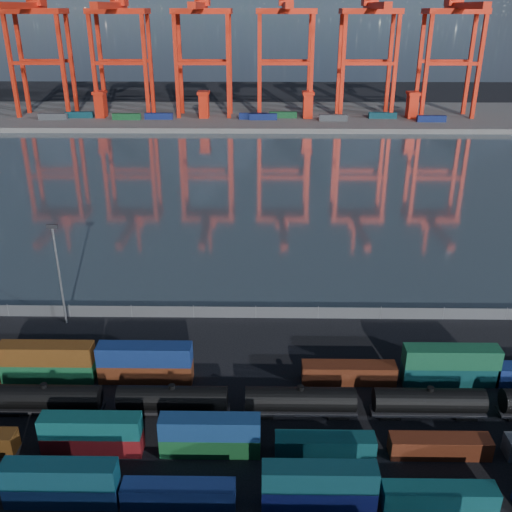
{
  "coord_description": "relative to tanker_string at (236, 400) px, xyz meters",
  "views": [
    {
      "loc": [
        1.17,
        -52.14,
        45.75
      ],
      "look_at": [
        0.0,
        30.0,
        10.0
      ],
      "focal_mm": 40.0,
      "sensor_mm": 36.0,
      "label": 1
    }
  ],
  "objects": [
    {
      "name": "tanker_string",
      "position": [
        0.0,
        0.0,
        0.0
      ],
      "size": [
        122.31,
        2.97,
        4.24
      ],
      "color": "black",
      "rests_on": "ground"
    },
    {
      "name": "container_row_south",
      "position": [
        8.04,
        -13.76,
        -0.13
      ],
      "size": [
        139.97,
        2.31,
        4.92
      ],
      "color": "#36393A",
      "rests_on": "ground"
    },
    {
      "name": "container_row_north",
      "position": [
        -4.62,
        6.96,
        -0.01
      ],
      "size": [
        141.56,
        2.53,
        5.38
      ],
      "color": "navy",
      "rests_on": "ground"
    },
    {
      "name": "far_quay",
      "position": [
        2.01,
        205.81,
        -1.13
      ],
      "size": [
        700.0,
        70.0,
        2.0
      ],
      "primitive_type": "cube",
      "color": "#514F4C",
      "rests_on": "ground"
    },
    {
      "name": "waterfront_fence",
      "position": [
        2.01,
        23.81,
        -1.13
      ],
      "size": [
        160.12,
        0.12,
        2.2
      ],
      "color": "#595B5E",
      "rests_on": "ground"
    },
    {
      "name": "harbor_water",
      "position": [
        2.01,
        100.81,
        -2.12
      ],
      "size": [
        700.0,
        700.0,
        0.0
      ],
      "primitive_type": "plane",
      "color": "#313F47",
      "rests_on": "ground"
    },
    {
      "name": "quay_containers",
      "position": [
        -8.99,
        191.28,
        1.17
      ],
      "size": [
        172.58,
        10.99,
        2.6
      ],
      "color": "navy",
      "rests_on": "far_quay"
    },
    {
      "name": "ground",
      "position": [
        2.01,
        -4.19,
        -2.13
      ],
      "size": [
        700.0,
        700.0,
        0.0
      ],
      "primitive_type": "plane",
      "color": "black",
      "rests_on": "ground"
    },
    {
      "name": "gantry_cranes",
      "position": [
        -5.49,
        199.1,
        37.5
      ],
      "size": [
        199.87,
        47.74,
        64.65
      ],
      "color": "red",
      "rests_on": "ground"
    },
    {
      "name": "straddle_carriers",
      "position": [
        -0.49,
        195.81,
        5.69
      ],
      "size": [
        140.0,
        7.0,
        11.1
      ],
      "color": "red",
      "rests_on": "far_quay"
    },
    {
      "name": "yard_light_mast",
      "position": [
        -27.99,
        21.81,
        7.17
      ],
      "size": [
        1.6,
        0.4,
        16.6
      ],
      "color": "slate",
      "rests_on": "ground"
    },
    {
      "name": "container_row_mid",
      "position": [
        2.19,
        -6.58,
        -0.52
      ],
      "size": [
        140.87,
        2.27,
        4.83
      ],
      "color": "#404145",
      "rests_on": "ground"
    }
  ]
}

